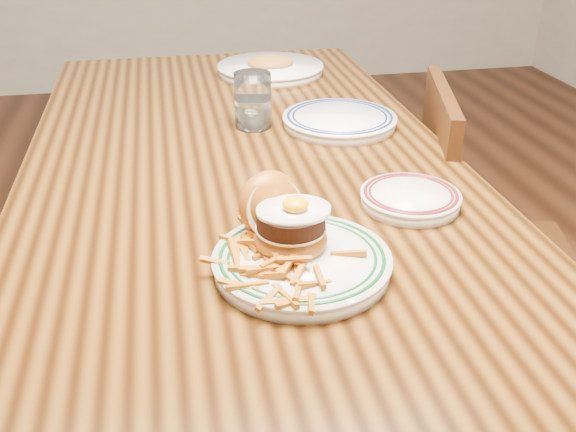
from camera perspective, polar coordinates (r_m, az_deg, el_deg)
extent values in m
plane|color=black|center=(1.74, -3.33, -17.77)|extent=(6.00, 6.00, 0.00)
cube|color=black|center=(1.32, -4.21, 4.68)|extent=(0.85, 1.60, 0.05)
cylinder|color=black|center=(2.15, -16.14, 2.36)|extent=(0.07, 0.07, 0.70)
cylinder|color=black|center=(2.20, 3.11, 4.05)|extent=(0.07, 0.07, 0.70)
cylinder|color=#38180B|center=(1.64, -22.86, -14.51)|extent=(0.04, 0.04, 0.39)
cube|color=#38180B|center=(1.67, 18.04, -4.02)|extent=(0.48, 0.48, 0.04)
cube|color=#38180B|center=(1.53, 12.86, 3.37)|extent=(0.13, 0.38, 0.42)
cylinder|color=#38180B|center=(1.96, 20.94, -6.69)|extent=(0.04, 0.04, 0.38)
cylinder|color=#38180B|center=(1.88, 11.12, -6.56)|extent=(0.04, 0.04, 0.38)
cylinder|color=#38180B|center=(1.71, 23.71, -13.07)|extent=(0.04, 0.04, 0.38)
cylinder|color=#38180B|center=(1.62, 12.25, -13.30)|extent=(0.04, 0.04, 0.38)
cylinder|color=white|center=(0.91, 1.23, -4.37)|extent=(0.25, 0.25, 0.02)
cylinder|color=white|center=(0.90, 1.24, -3.71)|extent=(0.25, 0.25, 0.01)
torus|color=#0C451A|center=(0.90, 1.24, -3.61)|extent=(0.24, 0.24, 0.01)
torus|color=#0C451A|center=(0.90, 1.24, -3.61)|extent=(0.21, 0.21, 0.00)
ellipsoid|color=#A05814|center=(0.92, 0.25, -2.06)|extent=(0.11, 0.11, 0.05)
cylinder|color=beige|center=(0.91, 0.25, -1.10)|extent=(0.10, 0.10, 0.00)
cylinder|color=black|center=(0.90, 0.25, -0.31)|extent=(0.10, 0.10, 0.02)
ellipsoid|color=white|center=(0.90, 0.50, 0.53)|extent=(0.11, 0.09, 0.01)
ellipsoid|color=#FF9C05|center=(0.89, 0.65, 1.05)|extent=(0.04, 0.04, 0.02)
ellipsoid|color=#A05814|center=(0.95, -1.58, 1.06)|extent=(0.12, 0.11, 0.11)
cylinder|color=beige|center=(0.94, -1.11, 0.58)|extent=(0.10, 0.06, 0.09)
cylinder|color=white|center=(1.11, 10.79, 1.33)|extent=(0.17, 0.17, 0.02)
cylinder|color=white|center=(1.10, 10.84, 1.87)|extent=(0.17, 0.17, 0.01)
torus|color=#5B1415|center=(1.10, 10.85, 1.96)|extent=(0.16, 0.16, 0.01)
torus|color=#5B1415|center=(1.10, 10.85, 1.96)|extent=(0.14, 0.14, 0.01)
cube|color=silver|center=(1.12, 11.61, 2.22)|extent=(0.06, 0.10, 0.00)
cylinder|color=white|center=(1.44, 4.59, 8.30)|extent=(0.25, 0.25, 0.02)
cylinder|color=white|center=(1.44, 4.61, 8.76)|extent=(0.25, 0.25, 0.01)
torus|color=#0F1D4D|center=(1.44, 4.61, 8.83)|extent=(0.23, 0.23, 0.01)
torus|color=#0F1D4D|center=(1.44, 4.61, 8.83)|extent=(0.21, 0.21, 0.01)
cylinder|color=white|center=(1.42, -3.14, 10.23)|extent=(0.08, 0.08, 0.12)
cylinder|color=silver|center=(1.43, -3.11, 9.16)|extent=(0.07, 0.07, 0.06)
cylinder|color=white|center=(1.83, -1.57, 12.79)|extent=(0.29, 0.29, 0.02)
cylinder|color=white|center=(1.83, -1.57, 13.21)|extent=(0.29, 0.29, 0.01)
ellipsoid|color=#AF7032|center=(1.83, -1.58, 13.50)|extent=(0.13, 0.11, 0.04)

